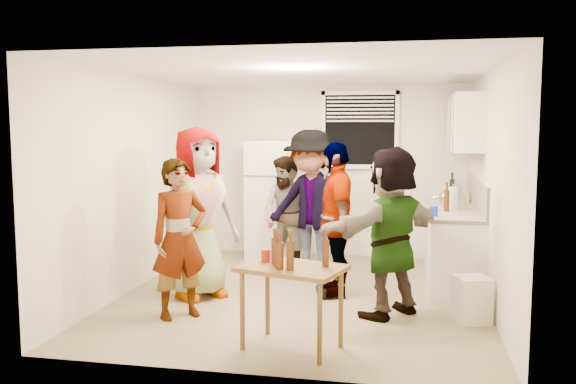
% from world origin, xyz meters
% --- Properties ---
extents(room, '(4.00, 4.50, 2.50)m').
position_xyz_m(room, '(0.00, 0.00, 0.00)').
color(room, silver).
rests_on(room, ground).
extents(window, '(1.12, 0.10, 1.06)m').
position_xyz_m(window, '(0.45, 2.21, 1.85)').
color(window, white).
rests_on(window, room).
extents(refrigerator, '(0.70, 0.70, 1.70)m').
position_xyz_m(refrigerator, '(-0.75, 1.88, 0.85)').
color(refrigerator, white).
rests_on(refrigerator, ground).
extents(counter_lower, '(0.60, 2.20, 0.86)m').
position_xyz_m(counter_lower, '(1.70, 1.15, 0.43)').
color(counter_lower, white).
rests_on(counter_lower, ground).
extents(countertop, '(0.64, 2.22, 0.04)m').
position_xyz_m(countertop, '(1.70, 1.15, 0.88)').
color(countertop, '#C1B19A').
rests_on(countertop, counter_lower).
extents(backsplash, '(0.03, 2.20, 0.36)m').
position_xyz_m(backsplash, '(1.99, 1.15, 1.08)').
color(backsplash, beige).
rests_on(backsplash, countertop).
extents(upper_cabinets, '(0.34, 1.60, 0.70)m').
position_xyz_m(upper_cabinets, '(1.83, 1.35, 1.95)').
color(upper_cabinets, white).
rests_on(upper_cabinets, room).
extents(kettle, '(0.31, 0.28, 0.22)m').
position_xyz_m(kettle, '(1.65, 1.28, 0.90)').
color(kettle, silver).
rests_on(kettle, countertop).
extents(paper_towel, '(0.13, 0.13, 0.27)m').
position_xyz_m(paper_towel, '(1.68, 0.92, 0.90)').
color(paper_towel, white).
rests_on(paper_towel, countertop).
extents(wine_bottle, '(0.07, 0.07, 0.27)m').
position_xyz_m(wine_bottle, '(1.75, 2.08, 0.90)').
color(wine_bottle, black).
rests_on(wine_bottle, countertop).
extents(beer_bottle_counter, '(0.07, 0.07, 0.26)m').
position_xyz_m(beer_bottle_counter, '(1.60, 0.76, 0.90)').
color(beer_bottle_counter, '#47230C').
rests_on(beer_bottle_counter, countertop).
extents(blue_cup, '(0.09, 0.09, 0.11)m').
position_xyz_m(blue_cup, '(1.44, 0.34, 0.90)').
color(blue_cup, '#0F2CD6').
rests_on(blue_cup, countertop).
extents(picture_frame, '(0.02, 0.18, 0.15)m').
position_xyz_m(picture_frame, '(1.92, 1.72, 0.97)').
color(picture_frame, gold).
rests_on(picture_frame, countertop).
extents(trash_bin, '(0.39, 0.39, 0.45)m').
position_xyz_m(trash_bin, '(1.78, -0.60, 0.25)').
color(trash_bin, silver).
rests_on(trash_bin, ground).
extents(serving_table, '(0.99, 0.79, 0.73)m').
position_xyz_m(serving_table, '(0.18, -1.64, 0.00)').
color(serving_table, brown).
rests_on(serving_table, ground).
extents(beer_bottle_table, '(0.06, 0.06, 0.25)m').
position_xyz_m(beer_bottle_table, '(0.20, -1.78, 0.73)').
color(beer_bottle_table, '#47230C').
rests_on(beer_bottle_table, serving_table).
extents(red_cup, '(0.08, 0.08, 0.11)m').
position_xyz_m(red_cup, '(-0.07, -1.53, 0.73)').
color(red_cup, '#B01C14').
rests_on(red_cup, serving_table).
extents(guest_grey, '(2.04, 1.96, 0.61)m').
position_xyz_m(guest_grey, '(-1.14, -0.26, 0.00)').
color(guest_grey, gray).
rests_on(guest_grey, ground).
extents(guest_stripe, '(1.52, 1.56, 0.38)m').
position_xyz_m(guest_stripe, '(-1.07, -1.00, 0.00)').
color(guest_stripe, '#141933').
rests_on(guest_stripe, ground).
extents(guest_back_left, '(1.25, 1.68, 0.58)m').
position_xyz_m(guest_back_left, '(-0.40, 1.12, 0.00)').
color(guest_back_left, '#4E391F').
rests_on(guest_back_left, ground).
extents(guest_back_right, '(1.80, 2.18, 0.69)m').
position_xyz_m(guest_back_right, '(-0.03, 0.78, 0.00)').
color(guest_back_right, '#46464C').
rests_on(guest_back_right, ground).
extents(guest_black, '(1.94, 1.44, 0.42)m').
position_xyz_m(guest_black, '(0.36, 0.09, 0.00)').
color(guest_black, black).
rests_on(guest_black, ground).
extents(guest_orange, '(2.34, 2.33, 0.51)m').
position_xyz_m(guest_orange, '(0.99, -0.53, 0.00)').
color(guest_orange, '#E08142').
rests_on(guest_orange, ground).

